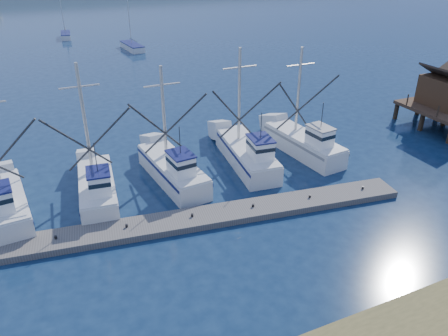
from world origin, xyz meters
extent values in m
plane|color=#0C1D37|center=(0.00, 0.00, 0.00)|extent=(500.00, 500.00, 0.00)
cube|color=#5A5551|center=(-7.88, 6.69, 0.21)|extent=(32.14, 6.47, 0.43)
cube|color=silver|center=(-16.41, 11.54, 0.81)|extent=(3.19, 7.16, 1.62)
cube|color=silver|center=(-10.73, 11.71, 0.71)|extent=(3.10, 7.52, 1.42)
cube|color=white|center=(-10.73, 9.84, 2.17)|extent=(1.51, 1.92, 1.50)
cylinder|color=#B7B2A8|center=(-10.73, 12.96, 5.21)|extent=(0.22, 0.22, 7.59)
cube|color=silver|center=(-5.30, 12.01, 0.75)|extent=(3.11, 8.09, 1.50)
cube|color=white|center=(-5.30, 9.99, 2.25)|extent=(1.54, 2.05, 1.50)
cylinder|color=#B7B2A8|center=(-5.30, 13.36, 4.82)|extent=(0.22, 0.22, 6.65)
cube|color=silver|center=(0.80, 12.25, 0.74)|extent=(3.46, 8.62, 1.48)
cube|color=white|center=(0.80, 10.10, 2.23)|extent=(1.68, 2.20, 1.50)
cylinder|color=#B7B2A8|center=(0.80, 13.68, 5.12)|extent=(0.22, 0.22, 7.28)
cube|color=silver|center=(5.88, 11.97, 0.77)|extent=(3.09, 8.02, 1.54)
cube|color=white|center=(5.88, 9.97, 2.29)|extent=(1.51, 2.04, 1.50)
cylinder|color=#B7B2A8|center=(5.88, 13.31, 4.98)|extent=(0.22, 0.22, 6.89)
cube|color=silver|center=(2.33, 55.98, 0.45)|extent=(2.59, 6.66, 0.90)
cylinder|color=#B7B2A8|center=(2.33, 56.28, 4.50)|extent=(0.12, 0.12, 7.20)
cube|color=silver|center=(-6.32, 70.22, 0.45)|extent=(2.04, 5.37, 0.90)
cylinder|color=#B7B2A8|center=(-6.32, 70.52, 4.50)|extent=(0.12, 0.12, 7.20)
camera|label=1|loc=(-13.33, -14.96, 15.58)|focal=35.00mm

